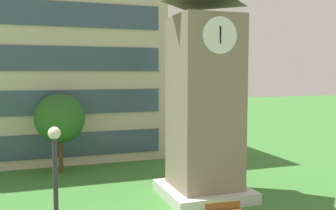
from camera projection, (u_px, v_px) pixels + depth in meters
The scene contains 4 objects.
office_building at pixel (29, 23), 32.87m from camera, with size 20.82×12.38×22.40m.
clock_tower at pixel (205, 101), 21.33m from camera, with size 4.61×4.61×11.98m.
street_lamp at pixel (56, 197), 11.09m from camera, with size 0.36×0.36×5.44m.
tree_near_tower at pixel (60, 118), 26.59m from camera, with size 3.44×3.44×5.55m.
Camera 1 is at (-5.38, -15.70, 6.97)m, focal length 41.32 mm.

